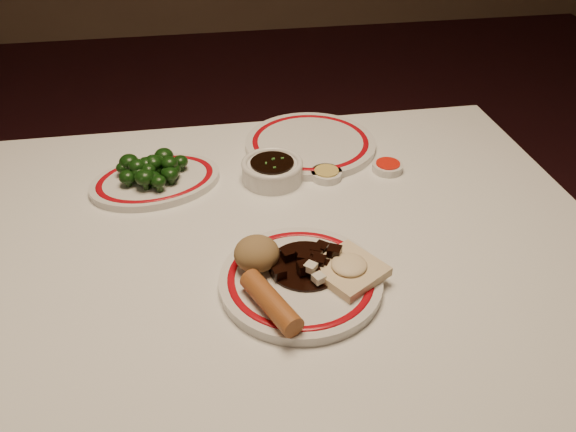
{
  "coord_description": "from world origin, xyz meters",
  "views": [
    {
      "loc": [
        -0.1,
        -0.78,
        1.36
      ],
      "look_at": [
        0.03,
        -0.01,
        0.8
      ],
      "focal_mm": 35.0,
      "sensor_mm": 36.0,
      "label": 1
    }
  ],
  "objects_px": {
    "fried_wonton": "(349,269)",
    "dining_table": "(271,274)",
    "soy_bowl": "(272,171)",
    "spring_roll": "(271,302)",
    "stirfry_heap": "(309,263)",
    "broccoli_plate": "(156,181)",
    "rice_mound": "(257,254)",
    "broccoli_pile": "(152,168)",
    "main_plate": "(301,280)"
  },
  "relations": [
    {
      "from": "fried_wonton",
      "to": "dining_table",
      "type": "bearing_deg",
      "value": 127.02
    },
    {
      "from": "dining_table",
      "to": "soy_bowl",
      "type": "xyz_separation_m",
      "value": [
        0.03,
        0.18,
        0.11
      ]
    },
    {
      "from": "spring_roll",
      "to": "stirfry_heap",
      "type": "bearing_deg",
      "value": 25.56
    },
    {
      "from": "dining_table",
      "to": "spring_roll",
      "type": "relative_size",
      "value": 9.74
    },
    {
      "from": "fried_wonton",
      "to": "stirfry_heap",
      "type": "xyz_separation_m",
      "value": [
        -0.06,
        0.03,
        -0.0
      ]
    },
    {
      "from": "soy_bowl",
      "to": "stirfry_heap",
      "type": "bearing_deg",
      "value": -87.12
    },
    {
      "from": "dining_table",
      "to": "spring_roll",
      "type": "height_order",
      "value": "spring_roll"
    },
    {
      "from": "broccoli_plate",
      "to": "soy_bowl",
      "type": "height_order",
      "value": "soy_bowl"
    },
    {
      "from": "rice_mound",
      "to": "broccoli_pile",
      "type": "relative_size",
      "value": 0.51
    },
    {
      "from": "spring_roll",
      "to": "stirfry_heap",
      "type": "distance_m",
      "value": 0.11
    },
    {
      "from": "dining_table",
      "to": "broccoli_plate",
      "type": "relative_size",
      "value": 4.05
    },
    {
      "from": "rice_mound",
      "to": "spring_roll",
      "type": "xyz_separation_m",
      "value": [
        0.01,
        -0.1,
        -0.01
      ]
    },
    {
      "from": "broccoli_pile",
      "to": "rice_mound",
      "type": "bearing_deg",
      "value": -60.62
    },
    {
      "from": "broccoli_plate",
      "to": "broccoli_pile",
      "type": "distance_m",
      "value": 0.03
    },
    {
      "from": "stirfry_heap",
      "to": "broccoli_pile",
      "type": "xyz_separation_m",
      "value": [
        -0.25,
        0.32,
        0.01
      ]
    },
    {
      "from": "spring_roll",
      "to": "soy_bowl",
      "type": "height_order",
      "value": "spring_roll"
    },
    {
      "from": "stirfry_heap",
      "to": "broccoli_pile",
      "type": "distance_m",
      "value": 0.41
    },
    {
      "from": "fried_wonton",
      "to": "rice_mound",
      "type": "bearing_deg",
      "value": 163.18
    },
    {
      "from": "spring_roll",
      "to": "stirfry_heap",
      "type": "height_order",
      "value": "spring_roll"
    },
    {
      "from": "spring_roll",
      "to": "stirfry_heap",
      "type": "relative_size",
      "value": 1.01
    },
    {
      "from": "spring_roll",
      "to": "broccoli_pile",
      "type": "distance_m",
      "value": 0.44
    },
    {
      "from": "dining_table",
      "to": "fried_wonton",
      "type": "height_order",
      "value": "fried_wonton"
    },
    {
      "from": "dining_table",
      "to": "fried_wonton",
      "type": "relative_size",
      "value": 8.97
    },
    {
      "from": "broccoli_plate",
      "to": "soy_bowl",
      "type": "distance_m",
      "value": 0.23
    },
    {
      "from": "fried_wonton",
      "to": "broccoli_plate",
      "type": "bearing_deg",
      "value": 131.7
    },
    {
      "from": "stirfry_heap",
      "to": "broccoli_plate",
      "type": "distance_m",
      "value": 0.41
    },
    {
      "from": "broccoli_pile",
      "to": "stirfry_heap",
      "type": "bearing_deg",
      "value": -51.79
    },
    {
      "from": "broccoli_pile",
      "to": "soy_bowl",
      "type": "height_order",
      "value": "broccoli_pile"
    },
    {
      "from": "dining_table",
      "to": "main_plate",
      "type": "xyz_separation_m",
      "value": [
        0.03,
        -0.13,
        0.1
      ]
    },
    {
      "from": "broccoli_pile",
      "to": "soy_bowl",
      "type": "bearing_deg",
      "value": -5.39
    },
    {
      "from": "soy_bowl",
      "to": "spring_roll",
      "type": "bearing_deg",
      "value": -98.62
    },
    {
      "from": "broccoli_pile",
      "to": "spring_roll",
      "type": "bearing_deg",
      "value": -66.14
    },
    {
      "from": "spring_roll",
      "to": "broccoli_pile",
      "type": "xyz_separation_m",
      "value": [
        -0.18,
        0.41,
        0.0
      ]
    },
    {
      "from": "main_plate",
      "to": "spring_roll",
      "type": "relative_size",
      "value": 2.75
    },
    {
      "from": "main_plate",
      "to": "broccoli_pile",
      "type": "height_order",
      "value": "broccoli_pile"
    },
    {
      "from": "rice_mound",
      "to": "stirfry_heap",
      "type": "xyz_separation_m",
      "value": [
        0.08,
        -0.02,
        -0.02
      ]
    },
    {
      "from": "spring_roll",
      "to": "soy_bowl",
      "type": "xyz_separation_m",
      "value": [
        0.06,
        0.38,
        -0.01
      ]
    },
    {
      "from": "broccoli_plate",
      "to": "spring_roll",
      "type": "bearing_deg",
      "value": -66.5
    },
    {
      "from": "main_plate",
      "to": "spring_roll",
      "type": "bearing_deg",
      "value": -131.26
    },
    {
      "from": "dining_table",
      "to": "spring_roll",
      "type": "bearing_deg",
      "value": -97.39
    },
    {
      "from": "rice_mound",
      "to": "fried_wonton",
      "type": "xyz_separation_m",
      "value": [
        0.14,
        -0.04,
        -0.02
      ]
    },
    {
      "from": "rice_mound",
      "to": "broccoli_plate",
      "type": "relative_size",
      "value": 0.25
    },
    {
      "from": "rice_mound",
      "to": "fried_wonton",
      "type": "height_order",
      "value": "rice_mound"
    },
    {
      "from": "broccoli_pile",
      "to": "dining_table",
      "type": "bearing_deg",
      "value": -45.1
    },
    {
      "from": "main_plate",
      "to": "broccoli_plate",
      "type": "relative_size",
      "value": 1.15
    },
    {
      "from": "broccoli_plate",
      "to": "dining_table",
      "type": "bearing_deg",
      "value": -45.44
    },
    {
      "from": "soy_bowl",
      "to": "broccoli_pile",
      "type": "bearing_deg",
      "value": 174.61
    },
    {
      "from": "dining_table",
      "to": "broccoli_plate",
      "type": "bearing_deg",
      "value": 134.56
    },
    {
      "from": "main_plate",
      "to": "dining_table",
      "type": "bearing_deg",
      "value": 102.81
    },
    {
      "from": "stirfry_heap",
      "to": "broccoli_plate",
      "type": "height_order",
      "value": "stirfry_heap"
    }
  ]
}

